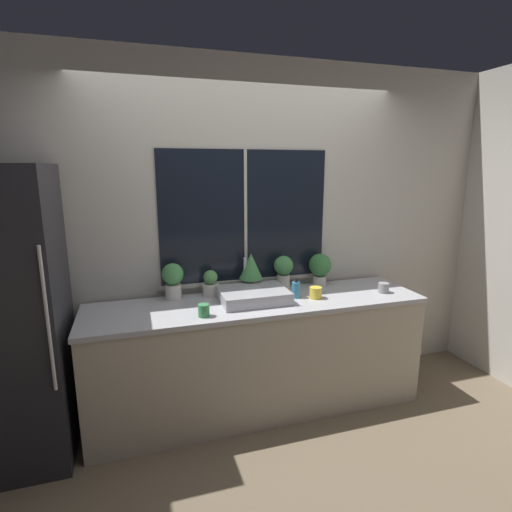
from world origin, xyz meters
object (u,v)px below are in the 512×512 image
mug_yellow (316,293)px  potted_plant_center (251,270)px  potted_plant_far_right (320,267)px  refrigerator (11,319)px  potted_plant_far_left (173,279)px  soap_bottle (296,289)px  sink (253,295)px  mug_green (204,310)px  potted_plant_right (283,270)px  potted_plant_left (211,284)px  mug_grey (384,288)px

mug_yellow → potted_plant_center: bearing=144.3°
potted_plant_far_right → refrigerator: bearing=-172.8°
potted_plant_far_left → refrigerator: bearing=-164.5°
potted_plant_far_left → potted_plant_far_right: (1.23, 0.00, 0.00)m
potted_plant_far_left → soap_bottle: potted_plant_far_left is taller
sink → potted_plant_center: 0.27m
refrigerator → mug_green: refrigerator is taller
potted_plant_right → soap_bottle: potted_plant_right is taller
sink → mug_yellow: 0.49m
potted_plant_center → mug_yellow: potted_plant_center is taller
potted_plant_center → soap_bottle: bearing=-41.3°
sink → potted_plant_right: (0.33, 0.23, 0.12)m
potted_plant_center → potted_plant_right: potted_plant_center is taller
potted_plant_right → soap_bottle: size_ratio=1.73×
potted_plant_far_left → soap_bottle: 0.95m
potted_plant_far_right → mug_green: (-1.07, -0.44, -0.12)m
sink → mug_green: (-0.41, -0.21, -0.00)m
sink → mug_yellow: (0.48, -0.08, -0.00)m
potted_plant_far_left → potted_plant_center: 0.62m
potted_plant_far_right → mug_yellow: size_ratio=2.92×
sink → mug_yellow: bearing=-9.7°
refrigerator → potted_plant_far_right: size_ratio=6.90×
potted_plant_far_left → potted_plant_right: bearing=0.0°
potted_plant_left → mug_grey: potted_plant_left is taller
mug_grey → soap_bottle: bearing=173.0°
refrigerator → potted_plant_center: bearing=9.8°
refrigerator → mug_grey: 2.66m
mug_grey → mug_green: bearing=-176.3°
potted_plant_far_left → mug_yellow: bearing=-16.4°
potted_plant_left → potted_plant_far_left: bearing=180.0°
potted_plant_far_right → mug_yellow: bearing=-120.8°
refrigerator → sink: refrigerator is taller
soap_bottle → mug_yellow: (0.14, -0.06, -0.02)m
potted_plant_center → potted_plant_left: bearing=180.0°
sink → potted_plant_far_right: (0.66, 0.23, 0.11)m
potted_plant_left → mug_grey: bearing=-14.3°
soap_bottle → mug_yellow: bearing=-21.4°
sink → potted_plant_far_right: 0.71m
mug_grey → mug_yellow: mug_yellow is taller
potted_plant_center → soap_bottle: 0.40m
potted_plant_left → potted_plant_far_right: 0.94m
refrigerator → mug_grey: size_ratio=22.56×
potted_plant_right → potted_plant_far_right: size_ratio=1.01×
potted_plant_far_left → potted_plant_right: size_ratio=1.00×
potted_plant_right → potted_plant_far_right: potted_plant_right is taller
potted_plant_far_left → potted_plant_center: (0.62, 0.00, 0.02)m
mug_green → mug_yellow: 0.90m
refrigerator → mug_green: 1.19m
refrigerator → potted_plant_center: 1.67m
potted_plant_far_right → potted_plant_right: bearing=180.0°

